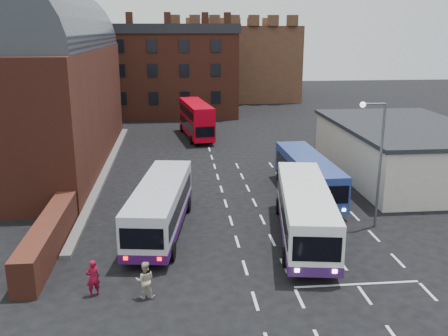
{
  "coord_description": "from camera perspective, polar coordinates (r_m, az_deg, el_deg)",
  "views": [
    {
      "loc": [
        -3.3,
        -23.38,
        11.61
      ],
      "look_at": [
        0.0,
        10.0,
        2.2
      ],
      "focal_mm": 40.0,
      "sensor_mm": 36.0,
      "label": 1
    }
  ],
  "objects": [
    {
      "name": "railway_station",
      "position": [
        46.2,
        -21.25,
        9.69
      ],
      "size": [
        12.0,
        28.0,
        16.0
      ],
      "color": "#602B1E",
      "rests_on": "ground"
    },
    {
      "name": "pedestrian_red",
      "position": [
        23.55,
        -14.75,
        -12.05
      ],
      "size": [
        0.74,
        0.64,
        1.72
      ],
      "primitive_type": "imported",
      "rotation": [
        0.0,
        0.0,
        3.57
      ],
      "color": "maroon",
      "rests_on": "ground"
    },
    {
      "name": "cream_building",
      "position": [
        42.68,
        19.92,
        1.92
      ],
      "size": [
        10.4,
        16.4,
        4.25
      ],
      "color": "beige",
      "rests_on": "ground"
    },
    {
      "name": "bus_white_inbound",
      "position": [
        28.52,
        9.23,
        -4.67
      ],
      "size": [
        4.25,
        11.4,
        3.04
      ],
      "rotation": [
        0.0,
        0.0,
        2.98
      ],
      "color": "white",
      "rests_on": "ground"
    },
    {
      "name": "forecourt_wall",
      "position": [
        28.4,
        -19.42,
        -7.43
      ],
      "size": [
        1.2,
        10.0,
        1.8
      ],
      "primitive_type": "cube",
      "color": "#602B1E",
      "rests_on": "ground"
    },
    {
      "name": "bus_white_outbound",
      "position": [
        29.46,
        -7.27,
        -4.06
      ],
      "size": [
        3.95,
        10.95,
        2.92
      ],
      "rotation": [
        0.0,
        0.0,
        -0.14
      ],
      "color": "silver",
      "rests_on": "ground"
    },
    {
      "name": "brick_terrace",
      "position": [
        69.7,
        -7.97,
        10.49
      ],
      "size": [
        22.0,
        10.0,
        11.0
      ],
      "primitive_type": "cube",
      "color": "brown",
      "rests_on": "ground"
    },
    {
      "name": "bus_red_double",
      "position": [
        54.75,
        -3.2,
        5.6
      ],
      "size": [
        3.52,
        9.89,
        3.87
      ],
      "rotation": [
        0.0,
        0.0,
        3.28
      ],
      "color": "red",
      "rests_on": "ground"
    },
    {
      "name": "street_lamp",
      "position": [
        30.38,
        17.05,
        1.62
      ],
      "size": [
        1.56,
        0.34,
        7.62
      ],
      "rotation": [
        0.0,
        0.0,
        -0.02
      ],
      "color": "#5B5C5F",
      "rests_on": "ground"
    },
    {
      "name": "bus_blue",
      "position": [
        35.95,
        9.58,
        -0.59
      ],
      "size": [
        2.81,
        10.47,
        2.84
      ],
      "rotation": [
        0.0,
        0.0,
        3.16
      ],
      "color": "navy",
      "rests_on": "ground"
    },
    {
      "name": "ground",
      "position": [
        26.31,
        2.18,
        -10.52
      ],
      "size": [
        180.0,
        180.0,
        0.0
      ],
      "primitive_type": "plane",
      "color": "black"
    },
    {
      "name": "castle_keep",
      "position": [
        90.04,
        0.3,
        12.09
      ],
      "size": [
        22.0,
        22.0,
        12.0
      ],
      "primitive_type": "cube",
      "color": "brown",
      "rests_on": "ground"
    },
    {
      "name": "pedestrian_beige",
      "position": [
        22.9,
        -9.02,
        -12.51
      ],
      "size": [
        0.85,
        0.66,
        1.73
      ],
      "primitive_type": "imported",
      "rotation": [
        0.0,
        0.0,
        3.13
      ],
      "color": "#C0B095",
      "rests_on": "ground"
    }
  ]
}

